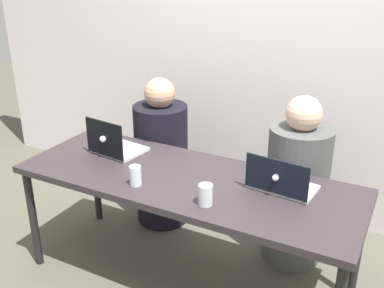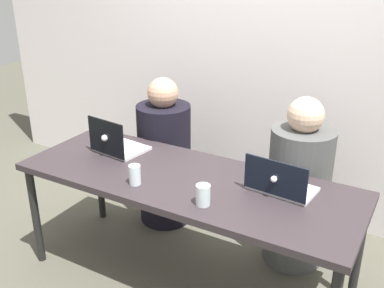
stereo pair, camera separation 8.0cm
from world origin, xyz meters
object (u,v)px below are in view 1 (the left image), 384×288
(water_glass_left, at_px, (136,177))
(laptop_back_right, at_px, (281,183))
(person_on_left, at_px, (162,160))
(person_on_right, at_px, (296,190))
(laptop_back_left, at_px, (115,146))
(water_glass_right, at_px, (205,196))

(water_glass_left, bearing_deg, laptop_back_right, 22.90)
(laptop_back_right, height_order, water_glass_left, laptop_back_right)
(person_on_left, bearing_deg, person_on_right, 177.43)
(person_on_left, relative_size, water_glass_left, 9.86)
(person_on_right, height_order, laptop_back_left, person_on_right)
(person_on_left, xyz_separation_m, person_on_right, (1.01, 0.00, 0.01))
(water_glass_right, bearing_deg, water_glass_left, 178.71)
(person_on_right, bearing_deg, laptop_back_left, 36.69)
(laptop_back_left, xyz_separation_m, water_glass_right, (0.79, -0.30, -0.01))
(laptop_back_right, height_order, water_glass_right, laptop_back_right)
(water_glass_right, bearing_deg, person_on_left, 133.91)
(laptop_back_left, bearing_deg, water_glass_left, 147.64)
(laptop_back_left, bearing_deg, person_on_right, -149.82)
(water_glass_right, height_order, water_glass_left, water_glass_left)
(person_on_right, xyz_separation_m, water_glass_left, (-0.71, -0.75, 0.27))
(person_on_left, bearing_deg, laptop_back_right, 153.95)
(laptop_back_right, bearing_deg, person_on_left, -18.22)
(person_on_right, distance_m, water_glass_right, 0.85)
(person_on_left, distance_m, laptop_back_left, 0.54)
(laptop_back_right, relative_size, water_glass_right, 3.33)
(person_on_right, xyz_separation_m, water_glass_right, (-0.27, -0.76, 0.26))
(laptop_back_right, bearing_deg, water_glass_right, 52.43)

